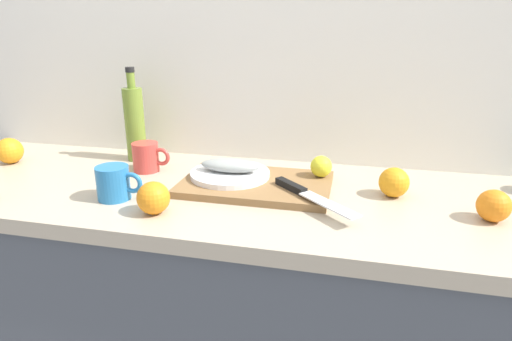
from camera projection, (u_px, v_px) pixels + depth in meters
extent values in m
cube|color=white|center=(265.00, 51.00, 1.36)|extent=(3.20, 0.05, 2.50)
cube|color=#4C5159|center=(241.00, 333.00, 1.32)|extent=(2.00, 0.58, 0.86)
cube|color=#B7A88E|center=(239.00, 197.00, 1.18)|extent=(2.00, 0.60, 0.04)
cube|color=olive|center=(256.00, 184.00, 1.19)|extent=(0.41, 0.27, 0.02)
cylinder|color=white|center=(230.00, 174.00, 1.22)|extent=(0.23, 0.23, 0.01)
ellipsoid|color=#999E99|center=(230.00, 165.00, 1.21)|extent=(0.17, 0.07, 0.04)
cube|color=silver|center=(329.00, 204.00, 1.01)|extent=(0.15, 0.15, 0.00)
cube|color=black|center=(291.00, 186.00, 1.12)|extent=(0.09, 0.09, 0.02)
sphere|color=yellow|center=(321.00, 166.00, 1.21)|extent=(0.06, 0.06, 0.06)
cylinder|color=olive|center=(135.00, 125.00, 1.40)|extent=(0.06, 0.06, 0.24)
cylinder|color=olive|center=(131.00, 80.00, 1.36)|extent=(0.03, 0.03, 0.05)
cylinder|color=black|center=(130.00, 70.00, 1.35)|extent=(0.03, 0.03, 0.02)
cylinder|color=#2672B2|center=(113.00, 183.00, 1.10)|extent=(0.08, 0.08, 0.09)
torus|color=#2672B2|center=(132.00, 183.00, 1.09)|extent=(0.06, 0.01, 0.06)
cylinder|color=#CC3F38|center=(146.00, 157.00, 1.31)|extent=(0.08, 0.08, 0.09)
torus|color=#CC3F38|center=(161.00, 157.00, 1.30)|extent=(0.06, 0.01, 0.06)
sphere|color=orange|center=(494.00, 206.00, 0.98)|extent=(0.08, 0.08, 0.08)
sphere|color=orange|center=(10.00, 151.00, 1.39)|extent=(0.08, 0.08, 0.08)
sphere|color=orange|center=(153.00, 198.00, 1.02)|extent=(0.08, 0.08, 0.08)
sphere|color=orange|center=(394.00, 182.00, 1.12)|extent=(0.08, 0.08, 0.08)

